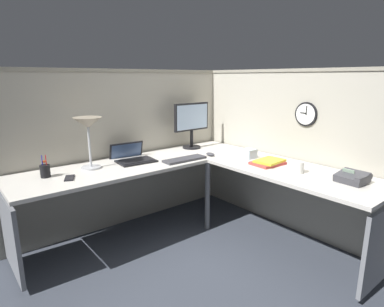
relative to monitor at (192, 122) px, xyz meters
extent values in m
plane|color=#383D47|center=(-0.35, -0.64, -1.02)|extent=(6.80, 6.80, 0.00)
cube|color=#A8A393|center=(-0.71, 0.23, -0.25)|extent=(2.57, 0.10, 1.55)
cube|color=gray|center=(-0.71, 0.23, 0.54)|extent=(2.57, 0.12, 0.03)
cube|color=#A8A393|center=(0.52, -0.90, -0.25)|extent=(0.10, 2.37, 1.55)
cube|color=gray|center=(0.52, -0.90, 0.54)|extent=(0.12, 2.37, 0.03)
cube|color=beige|center=(-0.72, -0.17, -0.31)|extent=(2.35, 0.66, 0.03)
cube|color=beige|center=(0.12, -1.24, -0.31)|extent=(0.66, 1.49, 0.03)
cylinder|color=slate|center=(-0.19, -0.48, -0.67)|extent=(0.05, 0.05, 0.70)
cube|color=slate|center=(-1.88, -0.17, -0.67)|extent=(0.03, 0.58, 0.60)
cube|color=slate|center=(0.12, -1.97, -0.67)|extent=(0.58, 0.03, 0.60)
cylinder|color=black|center=(0.00, 0.00, -0.28)|extent=(0.20, 0.20, 0.02)
cylinder|color=black|center=(0.00, 0.00, -0.18)|extent=(0.04, 0.04, 0.20)
cube|color=black|center=(0.00, 0.00, 0.06)|extent=(0.46, 0.04, 0.30)
cube|color=#99B2D1|center=(0.00, -0.02, 0.06)|extent=(0.42, 0.02, 0.26)
cube|color=black|center=(-0.78, -0.14, -0.29)|extent=(0.36, 0.26, 0.02)
cube|color=black|center=(-0.78, -0.14, -0.28)|extent=(0.30, 0.20, 0.00)
cube|color=black|center=(-0.76, 0.09, -0.25)|extent=(0.34, 0.09, 0.22)
cube|color=#384C72|center=(-0.76, 0.08, -0.25)|extent=(0.31, 0.08, 0.18)
cube|color=#38383D|center=(-0.39, -0.38, -0.28)|extent=(0.43, 0.15, 0.02)
ellipsoid|color=#38383D|center=(-0.08, -0.40, -0.28)|extent=(0.06, 0.10, 0.03)
cylinder|color=#B7BABF|center=(-1.19, -0.07, -0.29)|extent=(0.17, 0.17, 0.02)
cylinder|color=#B7BABF|center=(-1.19, -0.07, -0.09)|extent=(0.02, 0.02, 0.38)
cone|color=gray|center=(-1.19, -0.07, 0.11)|extent=(0.24, 0.24, 0.09)
cylinder|color=black|center=(-1.57, -0.09, -0.24)|extent=(0.08, 0.08, 0.10)
cylinder|color=#1E1EB2|center=(-1.58, -0.08, -0.18)|extent=(0.01, 0.01, 0.13)
cylinder|color=#B21E1E|center=(-1.55, -0.10, -0.18)|extent=(0.01, 0.02, 0.13)
cylinder|color=#D8591E|center=(-1.56, -0.08, -0.17)|extent=(0.03, 0.03, 0.01)
cube|color=black|center=(-1.43, -0.25, -0.29)|extent=(0.12, 0.16, 0.01)
cube|color=#38383D|center=(0.18, -1.68, -0.26)|extent=(0.20, 0.21, 0.10)
cube|color=#8CA58C|center=(0.18, -1.65, -0.22)|extent=(0.02, 0.09, 0.04)
cube|color=#38383D|center=(0.18, -1.77, -0.24)|extent=(0.19, 0.05, 0.04)
cube|color=#BF3F38|center=(0.10, -0.97, -0.28)|extent=(0.29, 0.23, 0.02)
cube|color=yellow|center=(0.12, -0.98, -0.26)|extent=(0.27, 0.21, 0.02)
cylinder|color=silver|center=(0.09, -1.29, -0.25)|extent=(0.08, 0.08, 0.10)
cube|color=silver|center=(0.15, -0.70, -0.25)|extent=(0.12, 0.12, 0.09)
cylinder|color=black|center=(0.47, -1.09, 0.15)|extent=(0.03, 0.22, 0.22)
cylinder|color=white|center=(0.45, -1.09, 0.15)|extent=(0.00, 0.19, 0.19)
cube|color=black|center=(0.45, -1.07, 0.16)|extent=(0.00, 0.06, 0.01)
cube|color=black|center=(0.45, -1.10, 0.18)|extent=(0.00, 0.01, 0.08)
camera|label=1|loc=(-2.18, -2.69, 0.48)|focal=29.69mm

